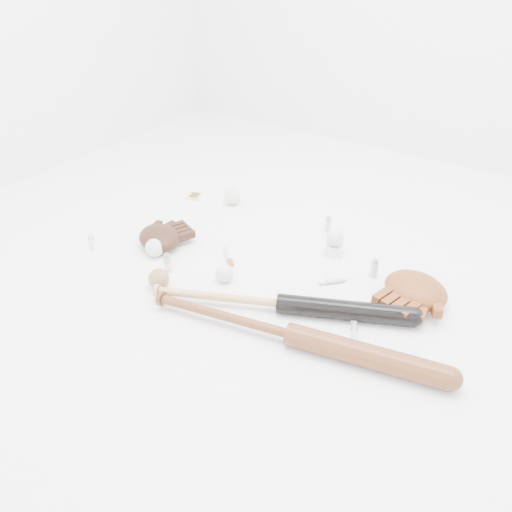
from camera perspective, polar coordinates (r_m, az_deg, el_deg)
The scene contains 20 objects.
bat_dark at distance 1.70m, azimuth 2.77°, elevation -5.43°, with size 0.93×0.07×0.07m, color black, non-canonical shape.
bat_wood at distance 1.58m, azimuth 3.98°, elevation -8.94°, with size 1.01×0.07×0.07m, color brown, non-canonical shape.
glove_dark at distance 2.07m, azimuth -10.98°, elevation 2.12°, with size 0.23×0.23×0.08m, color black, non-canonical shape.
glove_tan at distance 1.82m, azimuth 17.78°, elevation -3.67°, with size 0.27×0.27×0.10m, color brown, non-canonical shape.
trading_card at distance 2.47m, azimuth -7.17°, elevation 6.81°, with size 0.06×0.08×0.00m, color yellow.
pedestal at distance 2.02m, azimuth 8.88°, elevation 0.76°, with size 0.07×0.07×0.04m, color white.
baseball_on_pedestal at distance 1.99m, azimuth 9.01°, elevation 2.07°, with size 0.07×0.07×0.07m, color silver.
baseball_left at distance 2.02m, azimuth -11.52°, elevation 0.92°, with size 0.07×0.07×0.07m, color silver.
baseball_upper at distance 2.37m, azimuth -2.71°, elevation 6.81°, with size 0.08×0.08×0.08m, color silver.
baseball_mid at distance 1.84m, azimuth -3.62°, elevation -1.97°, with size 0.07×0.07×0.07m, color silver.
baseball_aged at distance 1.84m, azimuth -11.05°, elevation -2.58°, with size 0.08×0.08×0.08m, color #936846.
syringe_0 at distance 2.17m, azimuth -18.30°, elevation 1.44°, with size 0.15×0.03×0.02m, color #ADBCC6, non-canonical shape.
syringe_1 at distance 1.98m, azimuth -3.26°, elevation 0.07°, with size 0.16×0.03×0.02m, color #ADBCC6, non-canonical shape.
syringe_2 at distance 1.86m, azimuth 8.99°, elevation -2.84°, with size 0.15×0.03×0.02m, color #ADBCC6, non-canonical shape.
syringe_3 at distance 1.64m, azimuth 11.18°, elevation -8.86°, with size 0.15×0.03×0.02m, color #ADBCC6, non-canonical shape.
vial_0 at distance 2.16m, azimuth 8.25°, elevation 3.60°, with size 0.03×0.03×0.07m, color #B3BDC5.
vial_1 at distance 1.86m, azimuth 19.98°, elevation -3.91°, with size 0.02×0.02×0.06m, color #B3BDC5.
vial_2 at distance 1.91m, azimuth 13.35°, elevation -1.35°, with size 0.03×0.03×0.07m, color #B3BDC5.
vial_3 at distance 1.85m, azimuth 16.99°, elevation -3.09°, with size 0.04×0.04×0.09m, color #B3BDC5.
vial_4 at distance 1.92m, azimuth -10.07°, elevation -0.74°, with size 0.03×0.03×0.08m, color #B3BDC5.
Camera 1 is at (0.84, -1.26, 1.10)m, focal length 35.00 mm.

